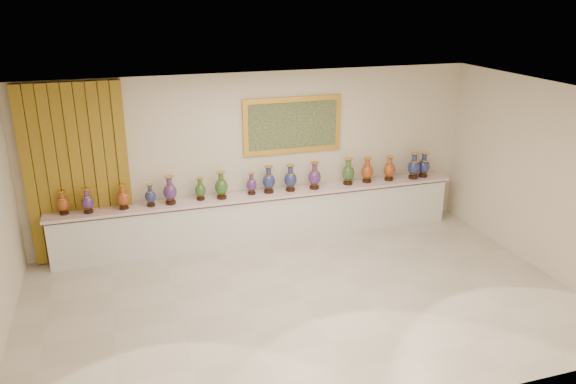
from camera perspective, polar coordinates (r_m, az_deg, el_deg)
name	(u,v)px	position (r m, az deg, el deg)	size (l,w,h in m)	color
ground	(303,301)	(8.37, 1.58, -10.99)	(8.00, 8.00, 0.00)	beige
room	(115,165)	(9.62, -17.19, 2.60)	(8.00, 8.00, 8.00)	beige
counter	(263,217)	(10.13, -2.59, -2.58)	(7.28, 0.48, 0.90)	white
vase_0	(63,204)	(9.65, -21.89, -1.10)	(0.23, 0.23, 0.40)	black
vase_1	(87,202)	(9.57, -19.71, -0.95)	(0.25, 0.25, 0.42)	black
vase_2	(123,198)	(9.56, -16.41, -0.58)	(0.22, 0.22, 0.43)	black
vase_3	(150,196)	(9.57, -13.80, -0.41)	(0.23, 0.23, 0.39)	black
vase_4	(170,191)	(9.59, -11.90, 0.06)	(0.28, 0.28, 0.49)	black
vase_5	(200,190)	(9.70, -8.90, 0.22)	(0.19, 0.19, 0.40)	black
vase_6	(221,186)	(9.70, -6.79, 0.57)	(0.30, 0.30, 0.49)	black
vase_7	(251,185)	(9.87, -3.73, 0.76)	(0.20, 0.20, 0.39)	black
vase_8	(269,181)	(9.92, -1.98, 1.15)	(0.29, 0.29, 0.49)	black
vase_9	(290,179)	(10.00, 0.25, 1.31)	(0.30, 0.30, 0.48)	black
vase_10	(314,177)	(10.12, 2.71, 1.55)	(0.27, 0.27, 0.50)	black
vase_11	(348,173)	(10.41, 6.13, 1.97)	(0.28, 0.28, 0.50)	black
vase_12	(367,171)	(10.57, 8.05, 2.12)	(0.26, 0.26, 0.48)	black
vase_13	(389,169)	(10.75, 10.26, 2.27)	(0.24, 0.24, 0.47)	black
vase_14	(414,167)	(10.94, 12.66, 2.50)	(0.29, 0.29, 0.51)	black
vase_15	(424,166)	(11.09, 13.62, 2.60)	(0.26, 0.26, 0.48)	black
label_card	(128,210)	(9.54, -15.98, -1.79)	(0.10, 0.06, 0.00)	white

